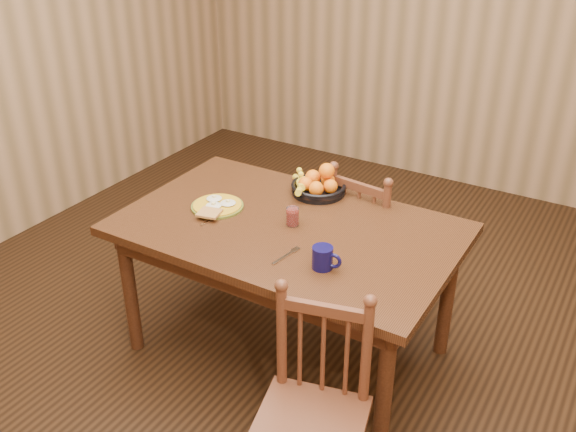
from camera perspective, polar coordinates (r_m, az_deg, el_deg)
The scene contains 10 objects.
room at distance 2.82m, azimuth -0.00°, elevation 9.89°, with size 4.52×5.02×2.72m.
dining_table at distance 3.10m, azimuth -0.00°, elevation -2.19°, with size 1.60×1.00×0.75m.
chair_far at distance 3.60m, azimuth 7.22°, elevation -2.16°, with size 0.45×0.43×0.88m.
chair_near at distance 2.54m, azimuth 2.23°, elevation -17.10°, with size 0.49×0.47×0.89m.
breakfast_plate at distance 3.23m, azimuth -6.33°, elevation 0.91°, with size 0.26×0.30×0.04m.
fork at distance 2.82m, azimuth -0.06°, elevation -3.46°, with size 0.05×0.18×0.00m.
spoon at distance 3.15m, azimuth -6.55°, elevation -0.00°, with size 0.05×0.16×0.01m.
coffee_mug at distance 2.72m, azimuth 3.17°, elevation -3.72°, with size 0.13×0.09×0.10m.
juice_glass at distance 3.04m, azimuth 0.41°, elevation -0.08°, with size 0.06×0.06×0.09m.
fruit_bowl at distance 3.35m, azimuth 2.65°, elevation 2.80°, with size 0.32×0.32×0.17m.
Camera 1 is at (1.37, -2.29, 2.24)m, focal length 40.00 mm.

